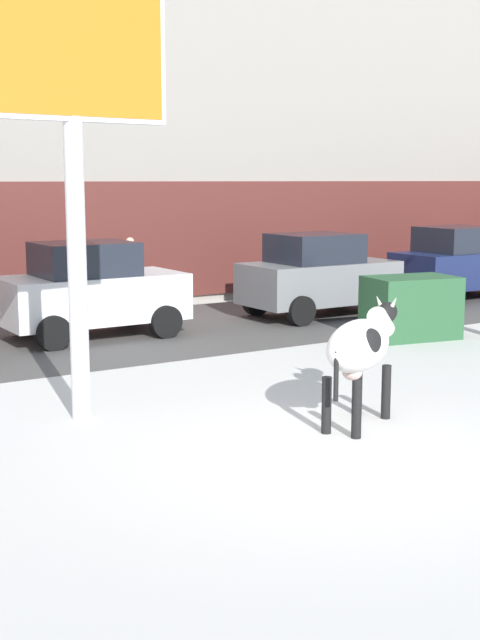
{
  "coord_description": "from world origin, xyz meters",
  "views": [
    {
      "loc": [
        -5.69,
        -6.92,
        3.04
      ],
      "look_at": [
        0.48,
        3.01,
        1.1
      ],
      "focal_mm": 47.58,
      "sensor_mm": 36.0,
      "label": 1
    }
  ],
  "objects_px": {
    "billboard": "(71,73)",
    "car_grey_hatchback": "(318,275)",
    "cow_holstein": "(361,347)",
    "car_navy_hatchback": "(459,263)",
    "car_white_hatchback": "(91,290)",
    "dumpster": "(411,307)",
    "pedestrian_near_billboard": "(131,274)"
  },
  "relations": [
    {
      "from": "car_grey_hatchback",
      "to": "pedestrian_near_billboard",
      "type": "distance_m",
      "value": 4.34
    },
    {
      "from": "billboard",
      "to": "car_white_hatchback",
      "type": "xyz_separation_m",
      "value": [
        2.29,
        5.3,
        -3.39
      ]
    },
    {
      "from": "billboard",
      "to": "car_navy_hatchback",
      "type": "xyz_separation_m",
      "value": [
        12.4,
        5.41,
        -3.39
      ]
    },
    {
      "from": "car_navy_hatchback",
      "to": "car_white_hatchback",
      "type": "bearing_deg",
      "value": -179.41
    },
    {
      "from": "cow_holstein",
      "to": "car_grey_hatchback",
      "type": "distance_m",
      "value": 8.59
    },
    {
      "from": "car_navy_hatchback",
      "to": "billboard",
      "type": "bearing_deg",
      "value": -156.44
    },
    {
      "from": "pedestrian_near_billboard",
      "to": "dumpster",
      "type": "bearing_deg",
      "value": -61.56
    },
    {
      "from": "billboard",
      "to": "car_grey_hatchback",
      "type": "relative_size",
      "value": 1.58
    },
    {
      "from": "car_white_hatchback",
      "to": "pedestrian_near_billboard",
      "type": "bearing_deg",
      "value": 51.95
    },
    {
      "from": "car_navy_hatchback",
      "to": "pedestrian_near_billboard",
      "type": "xyz_separation_m",
      "value": [
        -8.09,
        2.47,
        -0.05
      ]
    },
    {
      "from": "car_white_hatchback",
      "to": "pedestrian_near_billboard",
      "type": "xyz_separation_m",
      "value": [
        2.01,
        2.57,
        -0.05
      ]
    },
    {
      "from": "pedestrian_near_billboard",
      "to": "dumpster",
      "type": "xyz_separation_m",
      "value": [
        3.2,
        -5.92,
        -0.28
      ]
    },
    {
      "from": "cow_holstein",
      "to": "billboard",
      "type": "relative_size",
      "value": 0.34
    },
    {
      "from": "car_grey_hatchback",
      "to": "pedestrian_near_billboard",
      "type": "height_order",
      "value": "car_grey_hatchback"
    },
    {
      "from": "car_navy_hatchback",
      "to": "dumpster",
      "type": "bearing_deg",
      "value": -144.82
    },
    {
      "from": "car_white_hatchback",
      "to": "dumpster",
      "type": "distance_m",
      "value": 6.21
    },
    {
      "from": "cow_holstein",
      "to": "car_navy_hatchback",
      "type": "height_order",
      "value": "car_navy_hatchback"
    },
    {
      "from": "pedestrian_near_billboard",
      "to": "car_grey_hatchback",
      "type": "bearing_deg",
      "value": -40.59
    },
    {
      "from": "billboard",
      "to": "car_white_hatchback",
      "type": "distance_m",
      "value": 6.7
    },
    {
      "from": "billboard",
      "to": "pedestrian_near_billboard",
      "type": "height_order",
      "value": "billboard"
    },
    {
      "from": "dumpster",
      "to": "billboard",
      "type": "bearing_deg",
      "value": -165.37
    },
    {
      "from": "cow_holstein",
      "to": "billboard",
      "type": "bearing_deg",
      "value": 143.56
    },
    {
      "from": "cow_holstein",
      "to": "billboard",
      "type": "xyz_separation_m",
      "value": [
        -2.86,
        2.11,
        3.31
      ]
    },
    {
      "from": "pedestrian_near_billboard",
      "to": "billboard",
      "type": "bearing_deg",
      "value": -118.66
    },
    {
      "from": "cow_holstein",
      "to": "billboard",
      "type": "height_order",
      "value": "billboard"
    },
    {
      "from": "car_white_hatchback",
      "to": "car_grey_hatchback",
      "type": "height_order",
      "value": "same"
    },
    {
      "from": "billboard",
      "to": "car_navy_hatchback",
      "type": "relative_size",
      "value": 1.58
    },
    {
      "from": "billboard",
      "to": "car_navy_hatchback",
      "type": "bearing_deg",
      "value": 23.56
    },
    {
      "from": "pedestrian_near_billboard",
      "to": "dumpster",
      "type": "height_order",
      "value": "pedestrian_near_billboard"
    },
    {
      "from": "cow_holstein",
      "to": "car_grey_hatchback",
      "type": "height_order",
      "value": "car_grey_hatchback"
    },
    {
      "from": "billboard",
      "to": "car_grey_hatchback",
      "type": "height_order",
      "value": "billboard"
    },
    {
      "from": "car_grey_hatchback",
      "to": "pedestrian_near_billboard",
      "type": "xyz_separation_m",
      "value": [
        -3.3,
        2.83,
        -0.05
      ]
    }
  ]
}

